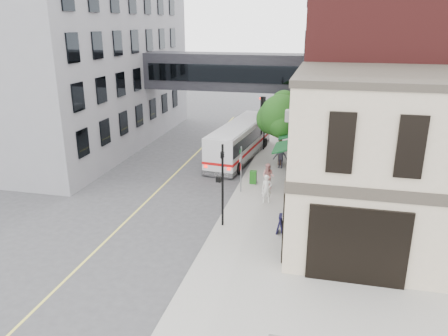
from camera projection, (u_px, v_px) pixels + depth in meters
The scene contains 17 objects.
ground at pixel (205, 244), 21.73m from camera, with size 120.00×120.00×0.00m, color #38383A.
sidewalk_main at pixel (278, 162), 34.18m from camera, with size 4.00×60.00×0.15m, color gray.
corner_building at pixel (402, 165), 20.27m from camera, with size 10.19×8.12×8.45m.
brick_building at pixel (395, 74), 31.14m from camera, with size 13.76×18.00×14.00m.
opposite_building at pixel (66, 64), 37.96m from camera, with size 14.00×24.00×14.00m, color slate.
skyway_bridge at pixel (228, 71), 36.90m from camera, with size 14.00×3.18×3.00m.
traffic_signal_near at pixel (222, 175), 22.54m from camera, with size 0.44×0.22×4.60m.
traffic_signal_far at pixel (263, 112), 36.28m from camera, with size 0.53×0.28×4.50m.
street_sign_pole at pixel (241, 165), 27.48m from camera, with size 0.08×0.75×3.00m.
street_tree at pixel (282, 116), 32.19m from camera, with size 3.80×3.20×5.60m.
lane_marking at pixel (177, 172), 32.04m from camera, with size 0.12×40.00×0.01m, color #D8CC4C.
bus at pixel (240, 139), 34.91m from camera, with size 3.50×10.66×2.81m.
pedestrian_a at pixel (267, 189), 26.14m from camera, with size 0.62×0.41×1.71m, color white.
pedestrian_b at pixel (268, 176), 28.31m from camera, with size 0.82×0.64×1.69m, color #D68F8A.
pedestrian_c at pixel (281, 157), 32.28m from camera, with size 1.14×0.65×1.76m, color #212129.
newspaper_box at pixel (253, 177), 29.32m from camera, with size 0.44×0.39×0.87m, color #195E15.
sandwich_board at pixel (280, 224), 22.44m from camera, with size 0.36×0.56×0.99m, color black.
Camera 1 is at (5.37, -18.64, 10.54)m, focal length 35.00 mm.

